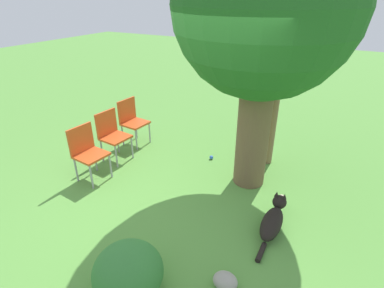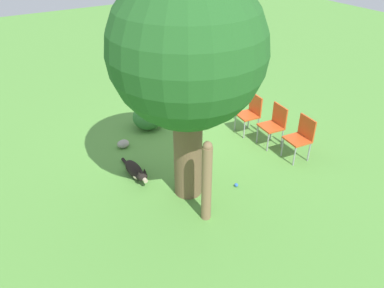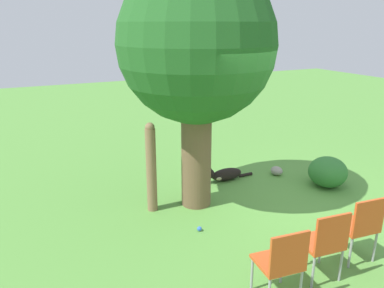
% 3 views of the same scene
% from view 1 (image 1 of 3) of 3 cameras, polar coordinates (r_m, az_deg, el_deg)
% --- Properties ---
extents(ground_plane, '(30.00, 30.00, 0.00)m').
position_cam_1_polar(ground_plane, '(4.39, -2.65, -11.02)').
color(ground_plane, '#56933D').
extents(oak_tree, '(2.35, 2.35, 3.74)m').
position_cam_1_polar(oak_tree, '(4.11, 13.84, 23.65)').
color(oak_tree, brown).
rests_on(oak_tree, ground_plane).
extents(dog, '(0.25, 1.10, 0.35)m').
position_cam_1_polar(dog, '(4.05, 15.20, -13.71)').
color(dog, black).
rests_on(dog, ground_plane).
extents(fence_post, '(0.16, 0.16, 1.44)m').
position_cam_1_polar(fence_post, '(5.18, 14.93, 3.69)').
color(fence_post, '#846647').
rests_on(fence_post, ground_plane).
extents(red_chair_0, '(0.46, 0.48, 0.88)m').
position_cam_1_polar(red_chair_0, '(4.92, -19.36, -1.05)').
color(red_chair_0, '#D14C1E').
rests_on(red_chair_0, ground_plane).
extents(red_chair_1, '(0.46, 0.48, 0.88)m').
position_cam_1_polar(red_chair_1, '(5.39, -15.02, 2.10)').
color(red_chair_1, '#D14C1E').
rests_on(red_chair_1, ground_plane).
extents(red_chair_2, '(0.46, 0.48, 0.88)m').
position_cam_1_polar(red_chair_2, '(5.91, -11.40, 4.73)').
color(red_chair_2, '#D14C1E').
rests_on(red_chair_2, ground_plane).
extents(tennis_ball, '(0.07, 0.07, 0.07)m').
position_cam_1_polar(tennis_ball, '(5.41, 3.71, -2.57)').
color(tennis_ball, blue).
rests_on(tennis_ball, ground_plane).
extents(garden_rock, '(0.26, 0.21, 0.17)m').
position_cam_1_polar(garden_rock, '(3.36, 6.35, -24.53)').
color(garden_rock, gray).
rests_on(garden_rock, ground_plane).
extents(low_shrub, '(0.69, 0.69, 0.55)m').
position_cam_1_polar(low_shrub, '(3.22, -12.06, -22.71)').
color(low_shrub, '#337533').
rests_on(low_shrub, ground_plane).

